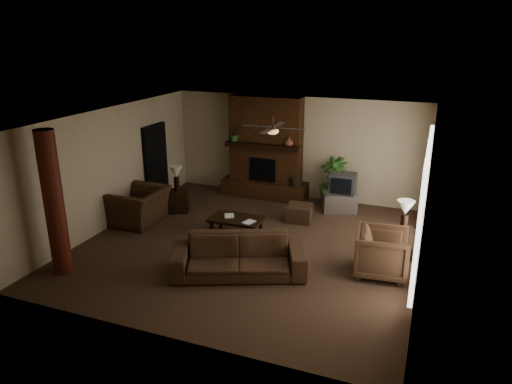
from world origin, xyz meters
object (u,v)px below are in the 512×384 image
at_px(tv_stand, 340,202).
at_px(floor_vase, 296,186).
at_px(sofa, 238,250).
at_px(side_table_left, 179,201).
at_px(coffee_table, 236,220).
at_px(armchair_right, 382,251).
at_px(side_table_right, 401,243).
at_px(log_column, 54,204).
at_px(lamp_left, 176,173).
at_px(armchair_left, 139,200).
at_px(lamp_right, 405,210).
at_px(ottoman, 299,213).
at_px(floor_plant, 333,192).

height_order(tv_stand, floor_vase, floor_vase).
xyz_separation_m(sofa, side_table_left, (-2.75, 2.53, -0.22)).
bearing_deg(coffee_table, armchair_right, -11.67).
height_order(tv_stand, side_table_right, side_table_right).
height_order(log_column, lamp_left, log_column).
height_order(armchair_left, lamp_right, lamp_right).
relative_size(armchair_right, lamp_right, 1.52).
bearing_deg(floor_vase, lamp_left, -146.59).
relative_size(side_table_left, lamp_right, 0.85).
bearing_deg(armchair_right, armchair_left, 78.39).
bearing_deg(tv_stand, sofa, -126.79).
xyz_separation_m(armchair_left, ottoman, (3.60, 1.50, -0.37)).
height_order(armchair_left, armchair_right, armchair_left).
height_order(armchair_right, ottoman, armchair_right).
height_order(sofa, floor_vase, sofa).
bearing_deg(sofa, coffee_table, 92.26).
bearing_deg(lamp_left, coffee_table, -24.42).
bearing_deg(lamp_right, side_table_left, 174.29).
height_order(armchair_left, lamp_left, lamp_left).
bearing_deg(lamp_right, floor_plant, 129.15).
bearing_deg(lamp_left, lamp_right, -6.05).
relative_size(floor_vase, side_table_right, 1.40).
bearing_deg(coffee_table, log_column, -131.85).
bearing_deg(coffee_table, floor_plant, 59.88).
bearing_deg(armchair_left, tv_stand, 118.51).
bearing_deg(coffee_table, side_table_right, 5.19).
height_order(armchair_right, side_table_left, armchair_right).
bearing_deg(coffee_table, sofa, -65.46).
xyz_separation_m(ottoman, lamp_right, (2.51, -1.05, 0.80)).
bearing_deg(lamp_left, armchair_left, -113.28).
relative_size(armchair_left, ottoman, 2.16).
relative_size(log_column, coffee_table, 2.33).
bearing_deg(armchair_left, floor_vase, 131.16).
relative_size(log_column, side_table_left, 5.09).
xyz_separation_m(floor_vase, lamp_right, (2.99, -2.36, 0.57)).
distance_m(log_column, ottoman, 5.61).
distance_m(coffee_table, ottoman, 1.77).
height_order(sofa, coffee_table, sofa).
xyz_separation_m(log_column, floor_vase, (3.09, 5.47, -0.97)).
bearing_deg(ottoman, lamp_right, -22.72).
distance_m(coffee_table, side_table_right, 3.61).
height_order(sofa, lamp_right, lamp_right).
bearing_deg(log_column, floor_vase, 60.49).
xyz_separation_m(log_column, lamp_left, (0.42, 3.70, -0.40)).
xyz_separation_m(sofa, floor_vase, (-0.13, 4.33, -0.07)).
bearing_deg(armchair_left, lamp_left, 155.91).
bearing_deg(lamp_right, armchair_right, -106.34).
xyz_separation_m(log_column, lamp_right, (6.09, 3.10, -0.40)).
height_order(floor_plant, lamp_left, lamp_left).
bearing_deg(armchair_left, lamp_right, 93.35).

